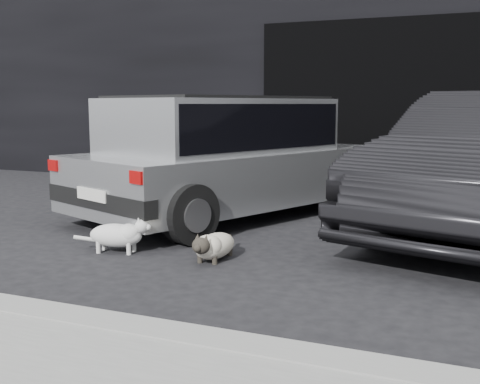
% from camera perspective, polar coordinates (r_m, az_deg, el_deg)
% --- Properties ---
extents(ground, '(80.00, 80.00, 0.00)m').
position_cam_1_polar(ground, '(6.03, -2.24, -4.40)').
color(ground, black).
rests_on(ground, ground).
extents(building_facade, '(34.00, 4.00, 5.00)m').
position_cam_1_polar(building_facade, '(11.48, 15.79, 13.90)').
color(building_facade, black).
rests_on(building_facade, ground).
extents(garage_opening, '(4.00, 0.10, 2.60)m').
position_cam_1_polar(garage_opening, '(9.43, 13.92, 7.93)').
color(garage_opening, black).
rests_on(garage_opening, ground).
extents(curb, '(18.00, 0.25, 0.12)m').
position_cam_1_polar(curb, '(3.36, -5.85, -13.91)').
color(curb, gray).
rests_on(curb, ground).
extents(silver_hatchback, '(3.04, 4.21, 1.42)m').
position_cam_1_polar(silver_hatchback, '(7.13, -1.33, 3.88)').
color(silver_hatchback, '#ADB0B2').
rests_on(silver_hatchback, ground).
extents(cat_siamese, '(0.28, 0.82, 0.28)m').
position_cam_1_polar(cat_siamese, '(5.16, -2.60, -5.13)').
color(cat_siamese, beige).
rests_on(cat_siamese, ground).
extents(cat_white, '(0.72, 0.34, 0.34)m').
position_cam_1_polar(cat_white, '(5.53, -11.36, -3.97)').
color(cat_white, silver).
rests_on(cat_white, ground).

